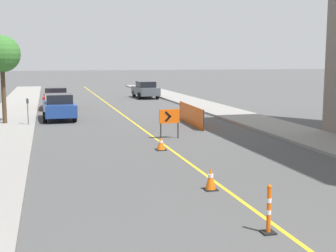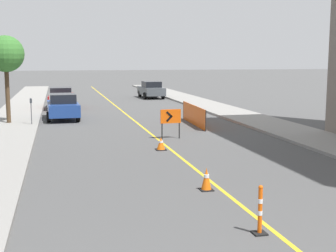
{
  "view_description": "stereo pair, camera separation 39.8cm",
  "coord_description": "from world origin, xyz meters",
  "px_view_note": "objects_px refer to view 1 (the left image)",
  "views": [
    {
      "loc": [
        -4.87,
        -1.93,
        3.72
      ],
      "look_at": [
        -0.13,
        16.29,
        1.0
      ],
      "focal_mm": 50.0,
      "sensor_mm": 36.0,
      "label": 1
    },
    {
      "loc": [
        -4.48,
        -2.02,
        3.72
      ],
      "look_at": [
        -0.13,
        16.29,
        1.0
      ],
      "focal_mm": 50.0,
      "sensor_mm": 36.0,
      "label": 2
    }
  ],
  "objects_px": {
    "street_tree_left_near": "(2,55)",
    "traffic_cone_third": "(161,144)",
    "parked_car_curb_far": "(145,90)",
    "parked_car_curb_mid": "(56,98)",
    "traffic_cone_second": "(211,179)",
    "delineator_post_front": "(269,213)",
    "parking_meter_near_curb": "(28,106)",
    "arrow_barricade_primary": "(169,118)",
    "parked_car_curb_near": "(59,107)"
  },
  "relations": [
    {
      "from": "street_tree_left_near",
      "to": "traffic_cone_third",
      "type": "bearing_deg",
      "value": -53.29
    },
    {
      "from": "parked_car_curb_far",
      "to": "street_tree_left_near",
      "type": "relative_size",
      "value": 0.9
    },
    {
      "from": "parked_car_curb_mid",
      "to": "traffic_cone_second",
      "type": "bearing_deg",
      "value": -79.11
    },
    {
      "from": "parked_car_curb_mid",
      "to": "delineator_post_front",
      "type": "bearing_deg",
      "value": -80.12
    },
    {
      "from": "traffic_cone_third",
      "to": "traffic_cone_second",
      "type": "bearing_deg",
      "value": -90.2
    },
    {
      "from": "traffic_cone_second",
      "to": "parking_meter_near_curb",
      "type": "bearing_deg",
      "value": 111.03
    },
    {
      "from": "parked_car_curb_mid",
      "to": "arrow_barricade_primary",
      "type": "bearing_deg",
      "value": -70.41
    },
    {
      "from": "parked_car_curb_mid",
      "to": "parked_car_curb_near",
      "type": "bearing_deg",
      "value": -87.92
    },
    {
      "from": "parked_car_curb_far",
      "to": "street_tree_left_near",
      "type": "height_order",
      "value": "street_tree_left_near"
    },
    {
      "from": "parking_meter_near_curb",
      "to": "street_tree_left_near",
      "type": "xyz_separation_m",
      "value": [
        -1.29,
        0.94,
        2.78
      ]
    },
    {
      "from": "traffic_cone_second",
      "to": "parked_car_curb_mid",
      "type": "relative_size",
      "value": 0.15
    },
    {
      "from": "parked_car_curb_near",
      "to": "street_tree_left_near",
      "type": "height_order",
      "value": "street_tree_left_near"
    },
    {
      "from": "delineator_post_front",
      "to": "parking_meter_near_curb",
      "type": "bearing_deg",
      "value": 107.36
    },
    {
      "from": "delineator_post_front",
      "to": "arrow_barricade_primary",
      "type": "xyz_separation_m",
      "value": [
        0.99,
        12.12,
        0.53
      ]
    },
    {
      "from": "delineator_post_front",
      "to": "parked_car_curb_far",
      "type": "bearing_deg",
      "value": 82.47
    },
    {
      "from": "parked_car_curb_near",
      "to": "parked_car_curb_far",
      "type": "bearing_deg",
      "value": 57.18
    },
    {
      "from": "arrow_barricade_primary",
      "to": "parked_car_curb_near",
      "type": "relative_size",
      "value": 0.32
    },
    {
      "from": "traffic_cone_third",
      "to": "parked_car_curb_mid",
      "type": "distance_m",
      "value": 18.08
    },
    {
      "from": "traffic_cone_second",
      "to": "arrow_barricade_primary",
      "type": "bearing_deg",
      "value": 83.03
    },
    {
      "from": "traffic_cone_third",
      "to": "parked_car_curb_far",
      "type": "bearing_deg",
      "value": 79.57
    },
    {
      "from": "traffic_cone_second",
      "to": "delineator_post_front",
      "type": "xyz_separation_m",
      "value": [
        0.06,
        -3.48,
        0.14
      ]
    },
    {
      "from": "traffic_cone_second",
      "to": "street_tree_left_near",
      "type": "bearing_deg",
      "value": 114.01
    },
    {
      "from": "delineator_post_front",
      "to": "parking_meter_near_curb",
      "type": "height_order",
      "value": "parking_meter_near_curb"
    },
    {
      "from": "delineator_post_front",
      "to": "parked_car_curb_near",
      "type": "bearing_deg",
      "value": 100.52
    },
    {
      "from": "traffic_cone_second",
      "to": "parked_car_curb_far",
      "type": "height_order",
      "value": "parked_car_curb_far"
    },
    {
      "from": "arrow_barricade_primary",
      "to": "parked_car_curb_near",
      "type": "xyz_separation_m",
      "value": [
        -4.8,
        8.38,
        -0.19
      ]
    },
    {
      "from": "traffic_cone_second",
      "to": "street_tree_left_near",
      "type": "xyz_separation_m",
      "value": [
        -6.76,
        15.18,
        3.61
      ]
    },
    {
      "from": "parked_car_curb_far",
      "to": "parking_meter_near_curb",
      "type": "xyz_separation_m",
      "value": [
        -10.12,
        -16.99,
        0.35
      ]
    },
    {
      "from": "arrow_barricade_primary",
      "to": "parked_car_curb_far",
      "type": "relative_size",
      "value": 0.32
    },
    {
      "from": "parked_car_curb_near",
      "to": "street_tree_left_near",
      "type": "xyz_separation_m",
      "value": [
        -3.02,
        -1.85,
        3.14
      ]
    },
    {
      "from": "traffic_cone_third",
      "to": "delineator_post_front",
      "type": "distance_m",
      "value": 9.56
    },
    {
      "from": "parking_meter_near_curb",
      "to": "delineator_post_front",
      "type": "bearing_deg",
      "value": -72.64
    },
    {
      "from": "delineator_post_front",
      "to": "traffic_cone_second",
      "type": "bearing_deg",
      "value": 91.04
    },
    {
      "from": "traffic_cone_third",
      "to": "arrow_barricade_primary",
      "type": "bearing_deg",
      "value": 68.0
    },
    {
      "from": "traffic_cone_third",
      "to": "arrow_barricade_primary",
      "type": "height_order",
      "value": "arrow_barricade_primary"
    },
    {
      "from": "parked_car_curb_near",
      "to": "street_tree_left_near",
      "type": "bearing_deg",
      "value": -150.79
    },
    {
      "from": "traffic_cone_third",
      "to": "parked_car_curb_mid",
      "type": "relative_size",
      "value": 0.12
    },
    {
      "from": "street_tree_left_near",
      "to": "parked_car_curb_far",
      "type": "bearing_deg",
      "value": 54.6
    },
    {
      "from": "traffic_cone_third",
      "to": "parked_car_curb_near",
      "type": "distance_m",
      "value": 11.58
    },
    {
      "from": "parked_car_curb_far",
      "to": "street_tree_left_near",
      "type": "bearing_deg",
      "value": -127.72
    },
    {
      "from": "parking_meter_near_curb",
      "to": "street_tree_left_near",
      "type": "relative_size",
      "value": 0.3
    },
    {
      "from": "parked_car_curb_near",
      "to": "parking_meter_near_curb",
      "type": "xyz_separation_m",
      "value": [
        -1.73,
        -2.78,
        0.35
      ]
    },
    {
      "from": "traffic_cone_second",
      "to": "delineator_post_front",
      "type": "bearing_deg",
      "value": -88.96
    },
    {
      "from": "traffic_cone_second",
      "to": "parked_car_curb_near",
      "type": "relative_size",
      "value": 0.15
    },
    {
      "from": "parked_car_curb_far",
      "to": "parked_car_curb_near",
      "type": "bearing_deg",
      "value": -122.89
    },
    {
      "from": "traffic_cone_third",
      "to": "parking_meter_near_curb",
      "type": "bearing_deg",
      "value": 123.96
    },
    {
      "from": "delineator_post_front",
      "to": "parked_car_curb_near",
      "type": "distance_m",
      "value": 20.86
    },
    {
      "from": "parked_car_curb_far",
      "to": "street_tree_left_near",
      "type": "xyz_separation_m",
      "value": [
        -11.41,
        -16.06,
        3.14
      ]
    },
    {
      "from": "traffic_cone_third",
      "to": "parking_meter_near_curb",
      "type": "distance_m",
      "value": 9.88
    },
    {
      "from": "traffic_cone_second",
      "to": "traffic_cone_third",
      "type": "height_order",
      "value": "traffic_cone_second"
    }
  ]
}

